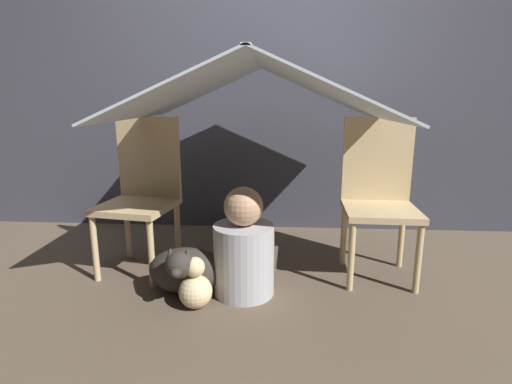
{
  "coord_description": "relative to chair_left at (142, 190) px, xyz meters",
  "views": [
    {
      "loc": [
        0.14,
        -2.09,
        1.05
      ],
      "look_at": [
        0.0,
        0.16,
        0.51
      ],
      "focal_mm": 28.0,
      "sensor_mm": 36.0,
      "label": 1
    }
  ],
  "objects": [
    {
      "name": "dog",
      "position": [
        0.35,
        -0.37,
        -0.35
      ],
      "size": [
        0.42,
        0.36,
        0.33
      ],
      "color": "#332D28",
      "rests_on": "ground_plane"
    },
    {
      "name": "person_front",
      "position": [
        0.65,
        -0.32,
        -0.25
      ],
      "size": [
        0.33,
        0.33,
        0.6
      ],
      "color": "#B2B2B7",
      "rests_on": "ground_plane"
    },
    {
      "name": "sheet_canopy",
      "position": [
        0.7,
        -0.08,
        0.6
      ],
      "size": [
        1.44,
        1.28,
        0.33
      ],
      "color": "silver"
    },
    {
      "name": "ground_plane",
      "position": [
        0.7,
        -0.24,
        -0.5
      ],
      "size": [
        8.8,
        8.8,
        0.0
      ],
      "primitive_type": "plane",
      "color": "brown"
    },
    {
      "name": "chair_left",
      "position": [
        0.0,
        0.0,
        0.0
      ],
      "size": [
        0.47,
        0.47,
        0.93
      ],
      "rotation": [
        0.0,
        0.0,
        -0.17
      ],
      "color": "#D1B27F",
      "rests_on": "ground_plane"
    },
    {
      "name": "wall_back",
      "position": [
        0.7,
        0.86,
        0.75
      ],
      "size": [
        7.0,
        0.05,
        2.5
      ],
      "color": "#3D3D47",
      "rests_on": "ground_plane"
    },
    {
      "name": "plush_toy",
      "position": [
        0.42,
        -0.49,
        -0.39
      ],
      "size": [
        0.17,
        0.17,
        0.27
      ],
      "color": "beige",
      "rests_on": "ground_plane"
    },
    {
      "name": "chair_right",
      "position": [
        1.42,
        0.0,
        0.0
      ],
      "size": [
        0.43,
        0.43,
        0.93
      ],
      "rotation": [
        0.0,
        0.0,
        -0.03
      ],
      "color": "#D1B27F",
      "rests_on": "ground_plane"
    }
  ]
}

